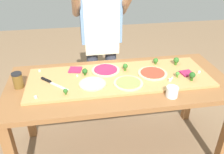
% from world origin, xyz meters
% --- Properties ---
extents(ground_plane, '(8.00, 8.00, 0.00)m').
position_xyz_m(ground_plane, '(0.00, 0.00, 0.00)').
color(ground_plane, '#896B4C').
extents(prep_table, '(1.83, 0.81, 0.78)m').
position_xyz_m(prep_table, '(0.00, 0.00, 0.69)').
color(prep_table, brown).
rests_on(prep_table, ground).
extents(cutting_board, '(1.50, 0.53, 0.02)m').
position_xyz_m(cutting_board, '(0.01, 0.03, 0.79)').
color(cutting_board, tan).
rests_on(cutting_board, prep_table).
extents(chefs_knife, '(0.23, 0.23, 0.02)m').
position_xyz_m(chefs_knife, '(-0.56, 0.03, 0.81)').
color(chefs_knife, '#B7BABF').
rests_on(chefs_knife, cutting_board).
extents(pizza_whole_beet_magenta, '(0.25, 0.25, 0.02)m').
position_xyz_m(pizza_whole_beet_magenta, '(-0.09, 0.16, 0.81)').
color(pizza_whole_beet_magenta, beige).
rests_on(pizza_whole_beet_magenta, cutting_board).
extents(pizza_whole_white_garlic, '(0.21, 0.21, 0.02)m').
position_xyz_m(pizza_whole_white_garlic, '(-0.23, -0.05, 0.81)').
color(pizza_whole_white_garlic, beige).
rests_on(pizza_whole_white_garlic, cutting_board).
extents(pizza_whole_tomato_red, '(0.25, 0.25, 0.02)m').
position_xyz_m(pizza_whole_tomato_red, '(0.29, 0.03, 0.81)').
color(pizza_whole_tomato_red, beige).
rests_on(pizza_whole_tomato_red, cutting_board).
extents(pizza_whole_pesto_green, '(0.24, 0.24, 0.02)m').
position_xyz_m(pizza_whole_pesto_green, '(0.05, -0.09, 0.81)').
color(pizza_whole_pesto_green, beige).
rests_on(pizza_whole_pesto_green, cutting_board).
extents(pizza_slice_near_right, '(0.11, 0.11, 0.01)m').
position_xyz_m(pizza_slice_near_right, '(0.58, -0.01, 0.81)').
color(pizza_slice_near_right, '#9E234C').
rests_on(pizza_slice_near_right, cutting_board).
extents(pizza_slice_center, '(0.13, 0.13, 0.01)m').
position_xyz_m(pizza_slice_center, '(-0.35, 0.21, 0.81)').
color(pizza_slice_center, '#9E234C').
rests_on(pizza_slice_center, cutting_board).
extents(broccoli_floret_center_right, '(0.03, 0.03, 0.05)m').
position_xyz_m(broccoli_floret_center_right, '(0.48, -0.05, 0.83)').
color(broccoli_floret_center_right, '#487A23').
rests_on(broccoli_floret_center_right, cutting_board).
extents(broccoli_floret_back_right, '(0.05, 0.05, 0.07)m').
position_xyz_m(broccoli_floret_back_right, '(0.55, 0.16, 0.85)').
color(broccoli_floret_back_right, '#366618').
rests_on(broccoli_floret_back_right, cutting_board).
extents(broccoli_floret_center_left, '(0.03, 0.03, 0.05)m').
position_xyz_m(broccoli_floret_center_left, '(-0.44, -0.16, 0.83)').
color(broccoli_floret_center_left, '#366618').
rests_on(broccoli_floret_center_left, cutting_board).
extents(broccoli_floret_front_mid, '(0.05, 0.05, 0.06)m').
position_xyz_m(broccoli_floret_front_mid, '(0.38, 0.21, 0.84)').
color(broccoli_floret_front_mid, '#366618').
rests_on(broccoli_floret_front_mid, cutting_board).
extents(broccoli_floret_front_right, '(0.05, 0.05, 0.08)m').
position_xyz_m(broccoli_floret_front_right, '(0.57, -0.12, 0.85)').
color(broccoli_floret_front_right, '#2C5915').
rests_on(broccoli_floret_front_right, cutting_board).
extents(broccoli_floret_back_left, '(0.05, 0.05, 0.07)m').
position_xyz_m(broccoli_floret_back_left, '(0.07, 0.13, 0.85)').
color(broccoli_floret_back_left, '#366618').
rests_on(broccoli_floret_back_left, cutting_board).
extents(broccoli_floret_back_mid, '(0.05, 0.05, 0.06)m').
position_xyz_m(broccoli_floret_back_mid, '(-0.28, 0.11, 0.84)').
color(broccoli_floret_back_mid, '#2C5915').
rests_on(broccoli_floret_back_mid, cutting_board).
extents(cheese_crumble_a, '(0.02, 0.02, 0.02)m').
position_xyz_m(cheese_crumble_a, '(-0.66, 0.23, 0.81)').
color(cheese_crumble_a, white).
rests_on(cheese_crumble_a, cutting_board).
extents(cheese_crumble_b, '(0.02, 0.02, 0.01)m').
position_xyz_m(cheese_crumble_b, '(-0.34, 0.09, 0.81)').
color(cheese_crumble_b, white).
rests_on(cheese_crumble_b, cutting_board).
extents(cheese_crumble_c, '(0.02, 0.02, 0.02)m').
position_xyz_m(cheese_crumble_c, '(0.39, -0.10, 0.81)').
color(cheese_crumble_c, white).
rests_on(cheese_crumble_c, cutting_board).
extents(cheese_crumble_d, '(0.02, 0.02, 0.01)m').
position_xyz_m(cheese_crumble_d, '(0.43, -0.07, 0.81)').
color(cheese_crumble_d, silver).
rests_on(cheese_crumble_d, cutting_board).
extents(cheese_crumble_e, '(0.02, 0.02, 0.02)m').
position_xyz_m(cheese_crumble_e, '(-0.65, -0.17, 0.81)').
color(cheese_crumble_e, silver).
rests_on(cheese_crumble_e, cutting_board).
extents(cheese_crumble_f, '(0.03, 0.03, 0.02)m').
position_xyz_m(cheese_crumble_f, '(0.69, -0.02, 0.81)').
color(cheese_crumble_f, white).
rests_on(cheese_crumble_f, cutting_board).
extents(flour_cup, '(0.09, 0.09, 0.08)m').
position_xyz_m(flour_cup, '(0.34, -0.29, 0.82)').
color(flour_cup, white).
rests_on(flour_cup, prep_table).
extents(sauce_jar, '(0.08, 0.08, 0.13)m').
position_xyz_m(sauce_jar, '(-0.80, 0.03, 0.85)').
color(sauce_jar, brown).
rests_on(sauce_jar, prep_table).
extents(cook_center, '(0.54, 0.39, 1.67)m').
position_xyz_m(cook_center, '(-0.07, 0.63, 1.00)').
color(cook_center, '#333847').
rests_on(cook_center, ground).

